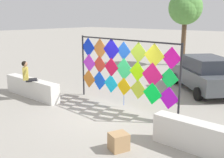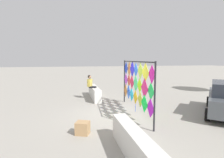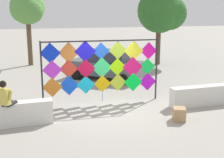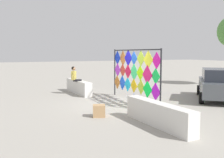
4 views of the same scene
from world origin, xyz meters
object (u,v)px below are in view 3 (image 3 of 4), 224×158
cardboard_box_large (179,114)px  tree_far_right (27,9)px  kite_display_rack (101,65)px  parked_car (107,64)px  tree_broadleaf (162,13)px  seated_vendor (7,100)px

cardboard_box_large → tree_far_right: size_ratio=0.09×
kite_display_rack → parked_car: bearing=70.7°
cardboard_box_large → tree_broadleaf: 11.84m
seated_vendor → parked_car: bearing=49.9°
seated_vendor → parked_car: (5.10, 6.05, -0.16)m
parked_car → tree_broadleaf: 6.70m
kite_display_rack → seated_vendor: 4.07m
kite_display_rack → seated_vendor: (-3.61, -1.78, -0.61)m
tree_far_right → cardboard_box_large: bearing=-70.5°
parked_car → tree_broadleaf: tree_broadleaf is taller
tree_broadleaf → cardboard_box_large: bearing=-113.5°
cardboard_box_large → tree_far_right: 14.15m
tree_broadleaf → tree_far_right: size_ratio=1.03×
parked_car → tree_far_right: bearing=124.6°
kite_display_rack → tree_far_right: 10.65m
parked_car → seated_vendor: bearing=-130.1°
kite_display_rack → tree_far_right: bearing=104.0°
parked_car → tree_far_right: tree_far_right is taller
kite_display_rack → cardboard_box_large: size_ratio=10.46×
kite_display_rack → cardboard_box_large: 3.73m
seated_vendor → tree_broadleaf: (10.17, 9.37, 2.69)m
tree_broadleaf → parked_car: bearing=-146.7°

